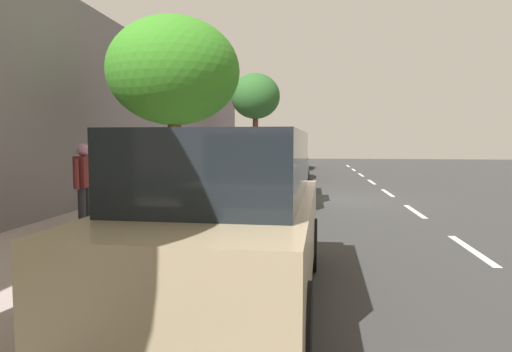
% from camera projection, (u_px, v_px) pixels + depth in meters
% --- Properties ---
extents(ground, '(63.95, 63.95, 0.00)m').
position_uv_depth(ground, '(317.00, 199.00, 14.23)').
color(ground, '#343434').
extents(sidewalk, '(3.69, 39.97, 0.13)m').
position_uv_depth(sidewalk, '(189.00, 195.00, 14.73)').
color(sidewalk, '#B09D99').
rests_on(sidewalk, ground).
extents(curb_edge, '(0.16, 39.97, 0.13)m').
position_uv_depth(curb_edge, '(247.00, 196.00, 14.50)').
color(curb_edge, gray).
rests_on(curb_edge, ground).
extents(lane_stripe_centre, '(0.14, 40.00, 0.01)m').
position_uv_depth(lane_stripe_centre, '(399.00, 201.00, 13.91)').
color(lane_stripe_centre, white).
rests_on(lane_stripe_centre, ground).
extents(lane_stripe_bike_edge, '(0.12, 39.97, 0.01)m').
position_uv_depth(lane_stripe_bike_edge, '(292.00, 199.00, 14.33)').
color(lane_stripe_bike_edge, white).
rests_on(lane_stripe_bike_edge, ground).
extents(building_facade, '(0.50, 39.97, 5.42)m').
position_uv_depth(building_facade, '(127.00, 115.00, 14.77)').
color(building_facade, slate).
rests_on(building_facade, ground).
extents(parked_sedan_red_nearest, '(1.86, 4.41, 1.52)m').
position_uv_depth(parked_sedan_red_nearest, '(294.00, 157.00, 29.85)').
color(parked_sedan_red_nearest, maroon).
rests_on(parked_sedan_red_nearest, ground).
extents(parked_sedan_dark_blue_second, '(1.92, 4.44, 1.52)m').
position_uv_depth(parked_sedan_dark_blue_second, '(287.00, 163.00, 21.82)').
color(parked_sedan_dark_blue_second, navy).
rests_on(parked_sedan_dark_blue_second, ground).
extents(parked_pickup_green_mid, '(2.05, 5.31, 1.95)m').
position_uv_depth(parked_pickup_green_mid, '(277.00, 171.00, 14.14)').
color(parked_pickup_green_mid, '#1E512D').
rests_on(parked_pickup_green_mid, ground).
extents(parked_suv_tan_far, '(2.08, 4.75, 1.99)m').
position_uv_depth(parked_suv_tan_far, '(229.00, 216.00, 5.08)').
color(parked_suv_tan_far, tan).
rests_on(parked_suv_tan_far, ground).
extents(bicycle_at_curb, '(1.76, 0.46, 0.78)m').
position_uv_depth(bicycle_at_curb, '(241.00, 206.00, 10.27)').
color(bicycle_at_curb, black).
rests_on(bicycle_at_curb, ground).
extents(cyclist_with_backpack, '(0.43, 0.62, 1.81)m').
position_uv_depth(cyclist_with_backpack, '(235.00, 172.00, 10.68)').
color(cyclist_with_backpack, '#C6B284').
rests_on(cyclist_with_backpack, ground).
extents(street_tree_near_cyclist, '(2.76, 2.76, 5.51)m').
position_uv_depth(street_tree_near_cyclist, '(255.00, 97.00, 25.02)').
color(street_tree_near_cyclist, brown).
rests_on(street_tree_near_cyclist, sidewalk).
extents(street_tree_mid_block, '(2.99, 2.99, 4.52)m').
position_uv_depth(street_tree_mid_block, '(174.00, 72.00, 10.05)').
color(street_tree_mid_block, brown).
rests_on(street_tree_mid_block, sidewalk).
extents(pedestrian_on_phone, '(0.25, 0.62, 1.69)m').
position_uv_depth(pedestrian_on_phone, '(84.00, 182.00, 8.63)').
color(pedestrian_on_phone, black).
rests_on(pedestrian_on_phone, sidewalk).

